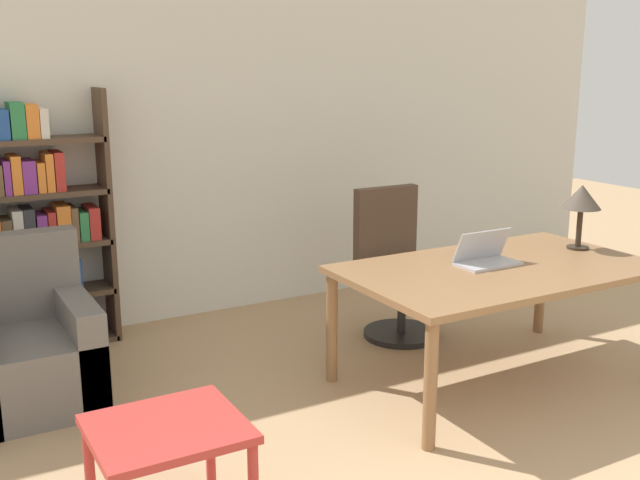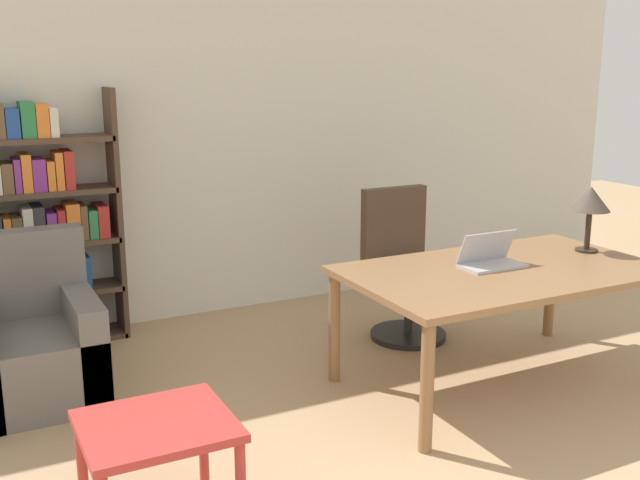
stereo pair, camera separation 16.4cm
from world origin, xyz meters
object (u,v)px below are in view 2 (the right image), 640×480
object	(u,v)px
office_chair	(403,271)
armchair	(33,347)
bookshelf	(45,232)
laptop	(490,259)
table_lamp	(590,201)
desk	(503,280)
side_table_blue	(157,438)

from	to	relation	value
office_chair	armchair	size ratio (longest dim) A/B	1.11
armchair	bookshelf	bearing A→B (deg)	75.57
laptop	armchair	bearing A→B (deg)	158.06
office_chair	table_lamp	bearing A→B (deg)	-47.91
desk	side_table_blue	size ratio (longest dim) A/B	3.07
armchair	bookshelf	size ratio (longest dim) A/B	0.54
laptop	table_lamp	xyz separation A→B (m)	(0.79, 0.01, 0.28)
desk	laptop	xyz separation A→B (m)	(-0.04, 0.07, 0.12)
laptop	armchair	distance (m)	2.72
side_table_blue	armchair	xyz separation A→B (m)	(-0.31, 1.60, -0.11)
laptop	side_table_blue	bearing A→B (deg)	-164.76
bookshelf	armchair	bearing A→B (deg)	-104.43
desk	office_chair	bearing A→B (deg)	93.22
desk	bookshelf	world-z (taller)	bookshelf
armchair	bookshelf	xyz separation A→B (m)	(0.22, 0.85, 0.49)
desk	office_chair	xyz separation A→B (m)	(-0.05, 0.98, -0.18)
table_lamp	side_table_blue	world-z (taller)	table_lamp
table_lamp	side_table_blue	xyz separation A→B (m)	(-2.98, -0.60, -0.64)
side_table_blue	bookshelf	distance (m)	2.48
laptop	side_table_blue	size ratio (longest dim) A/B	0.63
laptop	armchair	size ratio (longest dim) A/B	0.40
laptop	side_table_blue	distance (m)	2.29
laptop	side_table_blue	world-z (taller)	laptop
side_table_blue	laptop	bearing A→B (deg)	15.24
table_lamp	bookshelf	size ratio (longest dim) A/B	0.24
laptop	bookshelf	size ratio (longest dim) A/B	0.22
laptop	office_chair	world-z (taller)	office_chair
armchair	desk	bearing A→B (deg)	-23.06
office_chair	bookshelf	xyz separation A→B (m)	(-2.26, 0.95, 0.32)
office_chair	bookshelf	distance (m)	2.47
desk	table_lamp	distance (m)	0.86
office_chair	side_table_blue	xyz separation A→B (m)	(-2.17, -1.50, -0.06)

